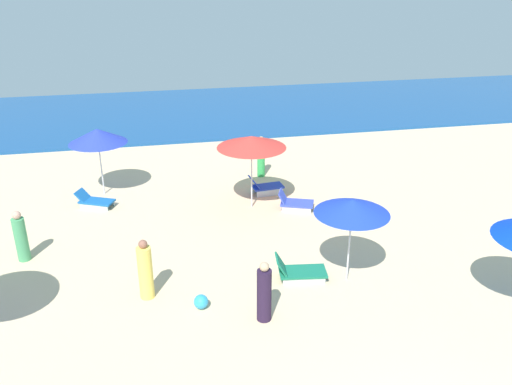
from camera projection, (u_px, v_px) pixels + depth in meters
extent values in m
cube|color=#174A8A|center=(226.00, 110.00, 30.54)|extent=(60.00, 11.04, 0.12)
cylinder|color=silver|center=(349.00, 247.00, 13.97)|extent=(0.05, 0.05, 1.98)
cone|color=blue|center=(352.00, 207.00, 13.50)|extent=(1.95, 1.95, 0.39)
cube|color=silver|center=(304.00, 281.00, 14.11)|extent=(1.13, 0.19, 0.18)
cube|color=silver|center=(301.00, 270.00, 14.63)|extent=(1.13, 0.19, 0.18)
cube|color=#187554|center=(303.00, 272.00, 14.32)|extent=(1.34, 0.83, 0.06)
cube|color=#187554|center=(281.00, 265.00, 14.20)|extent=(0.39, 0.67, 0.49)
cylinder|color=silver|center=(252.00, 178.00, 18.19)|extent=(0.05, 0.05, 2.18)
cone|color=red|center=(252.00, 142.00, 17.68)|extent=(2.34, 2.34, 0.39)
cube|color=silver|center=(270.00, 193.00, 19.42)|extent=(1.01, 0.15, 0.25)
cube|color=silver|center=(266.00, 188.00, 19.85)|extent=(1.01, 0.15, 0.25)
cube|color=#2340B9|center=(268.00, 187.00, 19.57)|extent=(1.18, 0.70, 0.06)
cube|color=#2340B9|center=(255.00, 183.00, 19.34)|extent=(0.43, 0.59, 0.47)
cube|color=silver|center=(296.00, 210.00, 18.14)|extent=(0.95, 0.39, 0.20)
cube|color=silver|center=(298.00, 203.00, 18.65)|extent=(0.95, 0.39, 0.20)
cube|color=blue|center=(297.00, 203.00, 18.34)|extent=(1.27, 1.01, 0.06)
cube|color=blue|center=(283.00, 197.00, 18.34)|extent=(0.46, 0.67, 0.43)
cylinder|color=silver|center=(101.00, 169.00, 19.29)|extent=(0.05, 0.05, 1.97)
cone|color=#283ABD|center=(97.00, 136.00, 18.79)|extent=(2.06, 2.06, 0.52)
cube|color=silver|center=(94.00, 207.00, 18.35)|extent=(0.97, 0.48, 0.19)
cube|color=silver|center=(101.00, 202.00, 18.78)|extent=(0.97, 0.48, 0.19)
cube|color=#185DA8|center=(97.00, 201.00, 18.52)|extent=(1.30, 1.00, 0.06)
cube|color=#185DA8|center=(82.00, 195.00, 18.56)|extent=(0.55, 0.64, 0.37)
cylinder|color=#281A34|center=(264.00, 295.00, 12.51)|extent=(0.49, 0.49, 1.35)
sphere|color=tan|center=(264.00, 267.00, 12.20)|extent=(0.23, 0.23, 0.23)
cylinder|color=#F9D85E|center=(146.00, 273.00, 13.34)|extent=(0.45, 0.45, 1.43)
sphere|color=#935C49|center=(143.00, 244.00, 13.02)|extent=(0.22, 0.22, 0.22)
cylinder|color=green|center=(261.00, 159.00, 21.00)|extent=(0.35, 0.35, 1.43)
sphere|color=tan|center=(261.00, 139.00, 20.68)|extent=(0.23, 0.23, 0.23)
cylinder|color=#4A9F66|center=(21.00, 239.00, 15.07)|extent=(0.38, 0.38, 1.31)
sphere|color=tan|center=(16.00, 215.00, 14.76)|extent=(0.24, 0.24, 0.24)
sphere|color=#2FA1D4|center=(201.00, 302.00, 13.11)|extent=(0.36, 0.36, 0.36)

